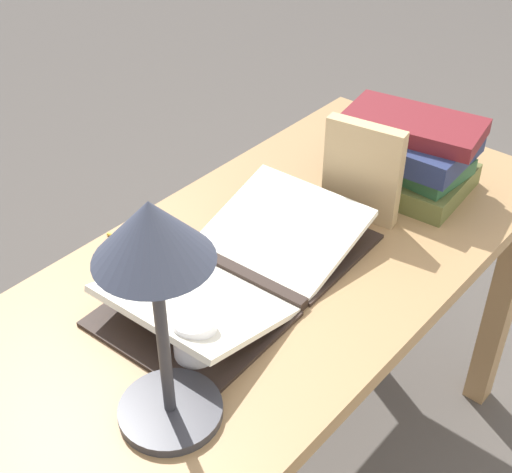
# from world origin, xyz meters

# --- Properties ---
(reading_desk) EXTENTS (1.34, 0.63, 0.74)m
(reading_desk) POSITION_xyz_m (0.00, 0.00, 0.63)
(reading_desk) COLOR #937047
(reading_desk) RESTS_ON ground_plane
(open_book) EXTENTS (0.56, 0.32, 0.08)m
(open_book) POSITION_xyz_m (0.09, -0.01, 0.76)
(open_book) COLOR black
(open_book) RESTS_ON reading_desk
(book_stack_tall) EXTENTS (0.23, 0.31, 0.17)m
(book_stack_tall) POSITION_xyz_m (-0.39, 0.06, 0.82)
(book_stack_tall) COLOR brown
(book_stack_tall) RESTS_ON reading_desk
(book_standing_upright) EXTENTS (0.06, 0.16, 0.21)m
(book_standing_upright) POSITION_xyz_m (-0.23, 0.04, 0.84)
(book_standing_upright) COLOR tan
(book_standing_upright) RESTS_ON reading_desk
(reading_lamp) EXTENTS (0.16, 0.16, 0.39)m
(reading_lamp) POSITION_xyz_m (0.40, 0.12, 1.03)
(reading_lamp) COLOR #2D2D33
(reading_lamp) RESTS_ON reading_desk
(coffee_mug) EXTENTS (0.07, 0.10, 0.09)m
(coffee_mug) POSITION_xyz_m (0.29, 0.06, 0.78)
(coffee_mug) COLOR white
(coffee_mug) RESTS_ON reading_desk
(pencil) EXTENTS (0.04, 0.15, 0.01)m
(pencil) POSITION_xyz_m (0.15, -0.23, 0.74)
(pencil) COLOR gold
(pencil) RESTS_ON reading_desk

